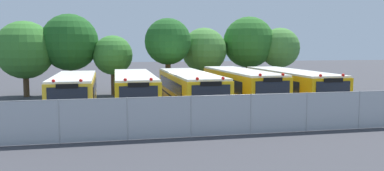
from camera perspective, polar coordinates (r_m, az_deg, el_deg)
name	(u,v)px	position (r m, az deg, el deg)	size (l,w,h in m)	color
ground_plane	(188,110)	(26.63, -0.59, -3.44)	(160.00, 160.00, 0.00)	#38383D
school_bus_0	(74,92)	(25.95, -16.30, -0.94)	(2.53, 9.58, 2.53)	yellow
school_bus_1	(134,91)	(26.03, -8.22, -0.71)	(2.73, 10.74, 2.56)	yellow
school_bus_2	(190,89)	(26.47, -0.34, -0.52)	(2.68, 11.34, 2.58)	yellow
school_bus_3	(240,87)	(27.18, 6.86, -0.26)	(2.53, 10.66, 2.72)	#EAA80C
school_bus_4	(290,86)	(28.76, 13.69, -0.13)	(2.73, 11.21, 2.63)	#EAA80C
tree_0	(26,50)	(35.81, -22.43, 4.63)	(4.75, 4.75, 6.24)	#4C3823
tree_1	(68,43)	(35.64, -17.12, 5.82)	(4.78, 4.78, 6.88)	#4C3823
tree_2	(113,56)	(34.97, -11.06, 4.15)	(3.34, 3.34, 5.09)	#4C3823
tree_3	(168,42)	(34.35, -3.44, 6.22)	(3.94, 3.94, 6.54)	#4C3823
tree_4	(204,50)	(36.83, 1.64, 5.01)	(4.10, 4.10, 5.84)	#4C3823
tree_5	(248,42)	(38.24, 7.91, 6.16)	(4.76, 4.76, 6.92)	#4C3823
tree_6	(279,48)	(38.54, 12.19, 5.16)	(3.71, 3.71, 5.88)	#4C3823
chainlink_fence	(221,115)	(18.90, 4.19, -4.12)	(20.36, 0.07, 1.93)	#9EA0A3
traffic_cone	(206,126)	(19.81, 1.99, -5.79)	(0.42, 0.42, 0.56)	#EA5914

